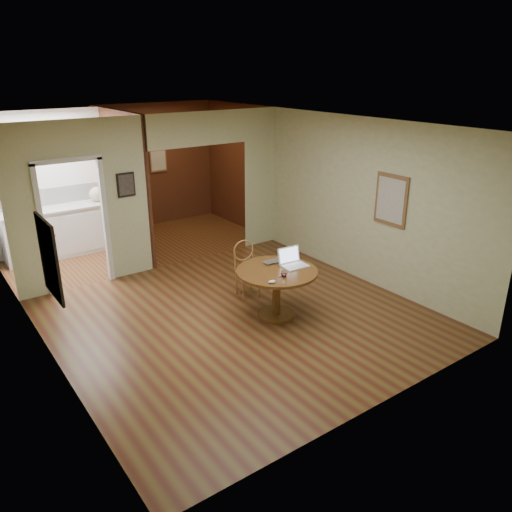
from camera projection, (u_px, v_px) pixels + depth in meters
floor at (241, 318)px, 7.26m from camera, size 5.00×5.00×0.00m
room_shell at (121, 195)px, 8.89m from camera, size 5.20×7.50×5.00m
dining_table at (277, 282)px, 7.14m from camera, size 1.16×1.16×0.73m
chair at (246, 265)px, 7.85m from camera, size 0.44×0.44×0.90m
open_laptop at (292, 261)px, 7.23m from camera, size 0.38×0.34×0.25m
closed_laptop at (277, 262)px, 7.32m from camera, size 0.37×0.24×0.03m
mouse at (272, 282)px, 6.64m from camera, size 0.12×0.08×0.04m
wine_glass at (284, 273)px, 6.84m from camera, size 0.09×0.09×0.10m
pen at (282, 276)px, 6.87m from camera, size 0.13×0.05×0.01m
kitchen_cabinet at (59, 231)px, 9.53m from camera, size 2.06×0.60×0.94m
grocery_bag at (97, 194)px, 9.75m from camera, size 0.35×0.32×0.29m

